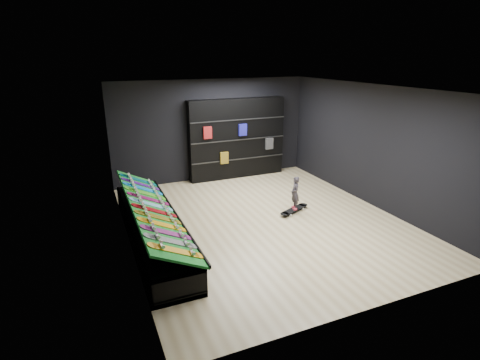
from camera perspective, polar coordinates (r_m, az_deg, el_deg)
name	(u,v)px	position (r m, az deg, el deg)	size (l,w,h in m)	color
floor	(263,220)	(8.77, 3.54, -6.17)	(6.00, 7.00, 0.01)	#C7B686
ceiling	(266,88)	(8.00, 3.97, 13.74)	(6.00, 7.00, 0.01)	white
wall_back	(212,130)	(11.41, -4.24, 7.59)	(6.00, 0.02, 3.00)	black
wall_front	(378,220)	(5.55, 20.27, -5.70)	(6.00, 0.02, 3.00)	black
wall_left	(123,175)	(7.45, -17.34, 0.78)	(0.02, 7.00, 3.00)	black
wall_right	(372,146)	(9.94, 19.44, 4.93)	(0.02, 7.00, 3.00)	black
display_rack	(152,230)	(7.95, -13.24, -7.41)	(0.90, 4.50, 0.50)	black
turf_ramp	(153,209)	(7.77, -13.13, -4.30)	(1.00, 4.50, 0.04)	#10671C
back_shelving	(237,139)	(11.55, -0.49, 6.33)	(3.04, 0.35, 2.43)	black
floor_skateboard	(294,210)	(9.28, 8.25, -4.59)	(0.98, 0.22, 0.09)	black
child	(295,199)	(9.17, 8.33, -2.94)	(0.19, 0.13, 0.49)	black
display_board_0	(176,251)	(6.08, -9.67, -10.56)	(0.98, 0.22, 0.09)	orange
display_board_1	(171,241)	(6.38, -10.43, -9.14)	(0.98, 0.22, 0.09)	black
display_board_2	(167,232)	(6.68, -11.11, -7.84)	(0.98, 0.22, 0.09)	#2626BF
display_board_3	(162,224)	(6.98, -11.73, -6.66)	(0.98, 0.22, 0.09)	yellow
display_board_4	(159,217)	(7.29, -12.29, -5.57)	(0.98, 0.22, 0.09)	yellow
display_board_5	(155,211)	(7.61, -12.81, -4.57)	(0.98, 0.22, 0.09)	red
display_board_6	(152,204)	(7.92, -13.29, -3.65)	(0.98, 0.22, 0.09)	#0CB2E5
display_board_7	(149,199)	(8.24, -13.72, -2.81)	(0.98, 0.22, 0.09)	#E5198C
display_board_8	(146,194)	(8.56, -14.13, -2.02)	(0.98, 0.22, 0.09)	green
display_board_9	(143,189)	(8.88, -14.50, -1.29)	(0.98, 0.22, 0.09)	blue
display_board_10	(141,184)	(9.21, -14.85, -0.62)	(0.98, 0.22, 0.09)	purple
display_board_11	(139,180)	(9.53, -15.17, 0.02)	(0.98, 0.22, 0.09)	#0C8C99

